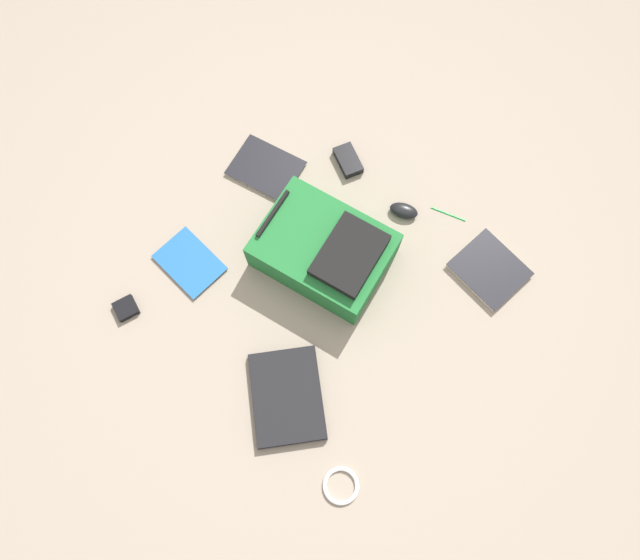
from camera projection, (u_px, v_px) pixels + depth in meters
name	position (u px, v px, depth m)	size (l,w,h in m)	color
ground_plane	(316.00, 274.00, 2.01)	(3.86, 3.86, 0.00)	gray
backpack	(325.00, 250.00, 1.95)	(0.41, 0.50, 0.19)	#1E662D
laptop	(287.00, 396.00, 1.86)	(0.39, 0.40, 0.03)	black
book_manual	(266.00, 168.00, 2.13)	(0.25, 0.30, 0.01)	silver
book_blue	(489.00, 270.00, 2.00)	(0.24, 0.27, 0.02)	silver
book_comic	(190.00, 263.00, 2.02)	(0.18, 0.25, 0.01)	silver
computer_mouse	(404.00, 211.00, 2.07)	(0.06, 0.11, 0.04)	black
cable_coil	(341.00, 486.00, 1.78)	(0.12, 0.12, 0.01)	silver
power_brick	(348.00, 160.00, 2.13)	(0.08, 0.13, 0.03)	black
pen_black	(448.00, 214.00, 2.08)	(0.01, 0.01, 0.14)	#198C33
earbud_pouch	(126.00, 308.00, 1.96)	(0.07, 0.07, 0.02)	black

